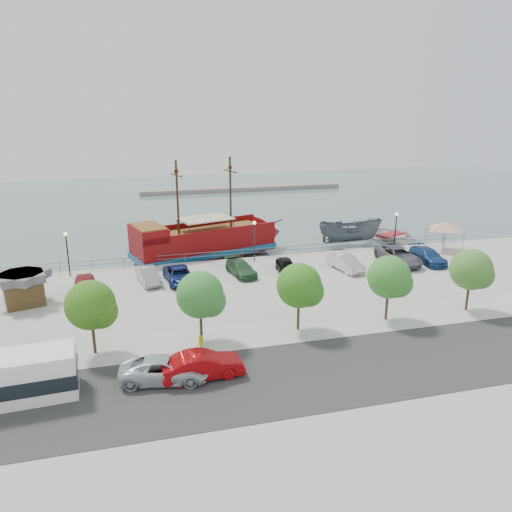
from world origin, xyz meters
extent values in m
plane|color=slate|center=(0.00, 0.00, -1.00)|extent=(160.00, 160.00, 0.00)
cube|color=#ADADA4|center=(0.00, -21.00, -0.60)|extent=(100.00, 58.00, 1.20)
cube|color=#363636|center=(0.00, -16.00, 0.01)|extent=(100.00, 8.00, 0.04)
cube|color=#B5B5AF|center=(0.00, -10.00, 0.01)|extent=(100.00, 4.00, 0.05)
cylinder|color=slate|center=(0.00, 7.80, 0.95)|extent=(50.00, 0.06, 0.06)
cylinder|color=slate|center=(0.00, 7.80, 0.55)|extent=(50.00, 0.06, 0.06)
cube|color=gray|center=(10.00, 55.00, -0.60)|extent=(40.00, 3.00, 0.80)
cube|color=maroon|center=(-4.35, 11.94, 0.84)|extent=(16.27, 9.08, 2.52)
cube|color=#115081|center=(-4.35, 11.94, 0.02)|extent=(16.63, 9.45, 0.58)
cone|color=maroon|center=(3.84, 14.38, 0.84)|extent=(4.31, 5.35, 4.66)
cube|color=maroon|center=(-10.39, 10.14, 2.79)|extent=(4.18, 5.48, 1.36)
cube|color=brown|center=(-10.39, 10.14, 3.51)|extent=(3.88, 5.05, 0.12)
cube|color=brown|center=(-3.88, 12.08, 2.15)|extent=(13.31, 7.69, 0.15)
cube|color=maroon|center=(-5.01, 14.18, 2.45)|extent=(14.94, 4.62, 0.68)
cube|color=maroon|center=(-3.68, 9.71, 2.45)|extent=(14.94, 4.62, 0.68)
cylinder|color=#382111|center=(-1.09, 12.91, 6.08)|extent=(0.29, 0.29, 7.96)
cylinder|color=#382111|center=(-7.14, 11.11, 6.08)|extent=(0.29, 0.29, 7.96)
cylinder|color=#382111|center=(-1.09, 12.91, 8.51)|extent=(0.96, 2.83, 0.14)
cylinder|color=#382111|center=(-7.14, 11.11, 8.51)|extent=(0.96, 2.83, 0.14)
cube|color=beige|center=(-4.16, 12.00, 3.56)|extent=(6.45, 5.14, 0.12)
cylinder|color=#382111|center=(4.49, 14.57, 2.01)|extent=(2.36, 0.84, 0.57)
imported|color=#545C63|center=(13.63, 12.87, 0.48)|extent=(8.08, 4.31, 2.97)
imported|color=silver|center=(19.18, 12.58, -0.23)|extent=(7.60, 8.81, 1.53)
cube|color=slate|center=(-12.86, 9.20, -0.79)|extent=(7.82, 3.84, 0.43)
cube|color=slate|center=(9.38, 9.20, -0.80)|extent=(7.19, 4.33, 0.40)
cube|color=gray|center=(15.36, 9.20, -0.80)|extent=(7.21, 2.39, 0.41)
cube|color=#503A1F|center=(-20.92, 0.24, 1.05)|extent=(3.54, 3.54, 2.10)
cube|color=#58575D|center=(-20.92, 0.24, 2.33)|extent=(4.01, 4.01, 0.67)
cylinder|color=slate|center=(19.89, 6.54, 1.18)|extent=(0.08, 0.08, 2.36)
cylinder|color=slate|center=(22.66, 6.89, 1.18)|extent=(0.08, 0.08, 2.36)
cylinder|color=slate|center=(20.24, 3.77, 1.18)|extent=(0.08, 0.08, 2.36)
cylinder|color=slate|center=(23.01, 4.12, 1.18)|extent=(0.08, 0.08, 2.36)
pyramid|color=silver|center=(21.45, 5.33, 3.27)|extent=(5.03, 5.03, 0.97)
imported|color=silver|center=(-10.81, -14.52, 0.73)|extent=(5.63, 3.33, 1.47)
imported|color=#9D080C|center=(-8.65, -14.79, 0.80)|extent=(4.97, 1.98, 1.61)
cube|color=white|center=(-19.40, -14.50, 1.33)|extent=(7.58, 3.02, 2.65)
cube|color=black|center=(-19.40, -14.50, 1.17)|extent=(7.69, 3.13, 0.85)
cylinder|color=#C8AB05|center=(-8.18, -10.80, 0.32)|extent=(0.26, 0.26, 0.64)
sphere|color=#C8AB05|center=(-8.18, -10.80, 0.66)|extent=(0.28, 0.28, 0.28)
cylinder|color=black|center=(-18.00, 6.50, 2.00)|extent=(0.12, 0.12, 4.00)
sphere|color=#FFF2CC|center=(-18.00, 6.50, 4.10)|extent=(0.36, 0.36, 0.36)
cylinder|color=black|center=(0.00, 6.50, 2.00)|extent=(0.12, 0.12, 4.00)
sphere|color=#FFF2CC|center=(0.00, 6.50, 4.10)|extent=(0.36, 0.36, 0.36)
cylinder|color=black|center=(16.00, 6.50, 2.00)|extent=(0.12, 0.12, 4.00)
sphere|color=#FFF2CC|center=(16.00, 6.50, 4.10)|extent=(0.36, 0.36, 0.36)
cylinder|color=#473321|center=(-15.00, -10.00, 1.10)|extent=(0.20, 0.20, 2.20)
sphere|color=#316017|center=(-15.00, -10.00, 3.40)|extent=(3.20, 3.20, 3.20)
sphere|color=#316017|center=(-14.40, -10.30, 3.00)|extent=(2.20, 2.20, 2.20)
cylinder|color=#473321|center=(-8.00, -10.00, 1.10)|extent=(0.20, 0.20, 2.20)
sphere|color=#2F6D2B|center=(-8.00, -10.00, 3.40)|extent=(3.20, 3.20, 3.20)
sphere|color=#2F6D2B|center=(-7.40, -10.30, 3.00)|extent=(2.20, 2.20, 2.20)
cylinder|color=#473321|center=(-1.00, -10.00, 1.10)|extent=(0.20, 0.20, 2.20)
sphere|color=#2E691A|center=(-1.00, -10.00, 3.40)|extent=(3.20, 3.20, 3.20)
sphere|color=#2E691A|center=(-0.40, -10.30, 3.00)|extent=(2.20, 2.20, 2.20)
cylinder|color=#473321|center=(6.00, -10.00, 1.10)|extent=(0.20, 0.20, 2.20)
sphere|color=#327328|center=(6.00, -10.00, 3.40)|extent=(3.20, 3.20, 3.20)
sphere|color=#327328|center=(6.60, -10.30, 3.00)|extent=(2.20, 2.20, 2.20)
cylinder|color=#473321|center=(13.00, -10.00, 1.10)|extent=(0.20, 0.20, 2.20)
sphere|color=#416F2B|center=(13.00, -10.00, 3.40)|extent=(3.20, 3.20, 3.20)
sphere|color=#416F2B|center=(13.60, -10.30, 3.00)|extent=(2.20, 2.20, 2.20)
imported|color=maroon|center=(-16.29, 1.38, 0.76)|extent=(2.12, 4.60, 1.53)
imported|color=#A1A1A1|center=(-10.93, 2.74, 0.71)|extent=(2.30, 4.51, 1.42)
imported|color=navy|center=(-8.17, 2.13, 0.69)|extent=(2.82, 5.20, 1.39)
imported|color=#2E5E36|center=(-2.29, 2.73, 0.66)|extent=(2.65, 4.84, 1.33)
imported|color=black|center=(2.03, 2.17, 0.70)|extent=(2.15, 4.26, 1.39)
imported|color=silver|center=(7.93, 1.61, 0.76)|extent=(2.44, 4.85, 1.52)
imported|color=slate|center=(14.01, 2.18, 0.84)|extent=(2.79, 6.02, 1.67)
imported|color=navy|center=(17.04, 1.61, 0.73)|extent=(2.11, 5.08, 1.47)
camera|label=1|loc=(-12.21, -41.01, 15.65)|focal=35.00mm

